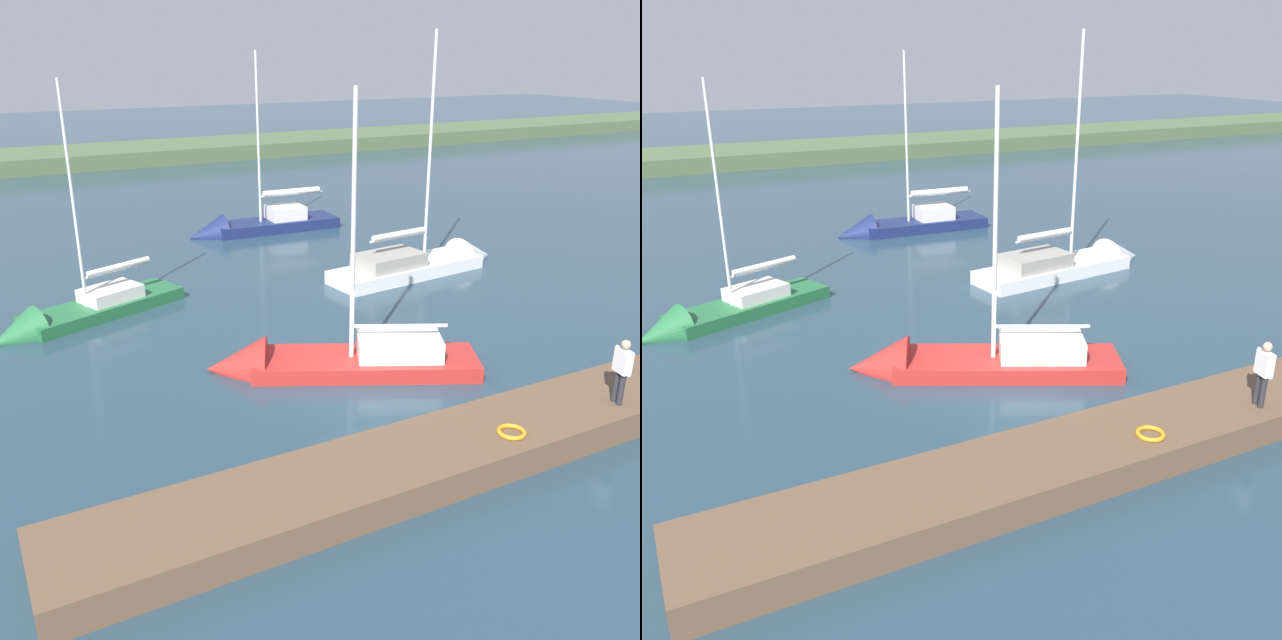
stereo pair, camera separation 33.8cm
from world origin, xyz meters
TOP-DOWN VIEW (x-y plane):
  - ground_plane at (0.00, 0.00)m, footprint 200.00×200.00m
  - far_shoreline at (0.00, -44.69)m, footprint 180.00×8.00m
  - dock_pier at (0.00, 4.53)m, footprint 19.73×2.37m
  - life_ring_buoy at (-0.37, 5.01)m, footprint 0.66×0.66m
  - sailboat_outer_mooring at (6.84, -8.65)m, footprint 7.17×4.19m
  - sailboat_near_dock at (1.17, -1.20)m, footprint 7.92×5.26m
  - sailboat_far_left at (-3.56, -17.45)m, footprint 7.91×2.38m
  - sailboat_inner_slip at (-7.51, -7.85)m, footprint 8.47×2.95m
  - person_on_dock at (-3.67, 5.07)m, footprint 0.31×0.63m

SIDE VIEW (x-z plane):
  - ground_plane at x=0.00m, z-range 0.00..0.00m
  - far_shoreline at x=0.00m, z-range -1.20..1.20m
  - sailboat_outer_mooring at x=6.84m, z-range -4.24..4.55m
  - sailboat_far_left at x=-3.56m, z-range -4.66..5.03m
  - sailboat_near_dock at x=1.17m, z-range -4.21..4.61m
  - sailboat_inner_slip at x=-7.51m, z-range -4.94..5.45m
  - dock_pier at x=0.00m, z-range 0.00..0.70m
  - life_ring_buoy at x=-0.37m, z-range 0.70..0.80m
  - person_on_dock at x=-3.67m, z-range 0.82..2.50m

